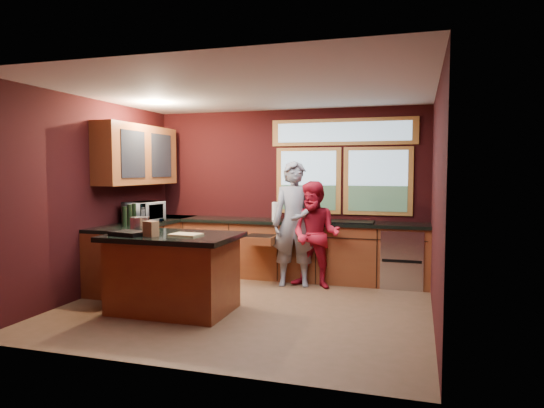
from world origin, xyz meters
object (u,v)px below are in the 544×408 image
at_px(cutting_board, 186,235).
at_px(stock_pot, 140,224).
at_px(island, 173,272).
at_px(person_grey, 295,224).
at_px(person_red, 315,235).

bearing_deg(cutting_board, stock_pot, 165.07).
xyz_separation_m(island, cutting_board, (0.20, -0.05, 0.48)).
bearing_deg(stock_pot, cutting_board, -14.93).
height_order(island, person_grey, person_grey).
bearing_deg(person_grey, cutting_board, -129.42).
relative_size(island, stock_pot, 6.46).
bearing_deg(stock_pot, island, -15.26).
bearing_deg(person_red, stock_pot, -134.60).
xyz_separation_m(island, stock_pot, (-0.55, 0.15, 0.56)).
distance_m(cutting_board, stock_pot, 0.78).
height_order(island, person_red, person_red).
xyz_separation_m(cutting_board, stock_pot, (-0.75, 0.20, 0.08)).
relative_size(person_red, cutting_board, 4.46).
distance_m(island, person_red, 2.20).
distance_m(island, cutting_board, 0.52).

